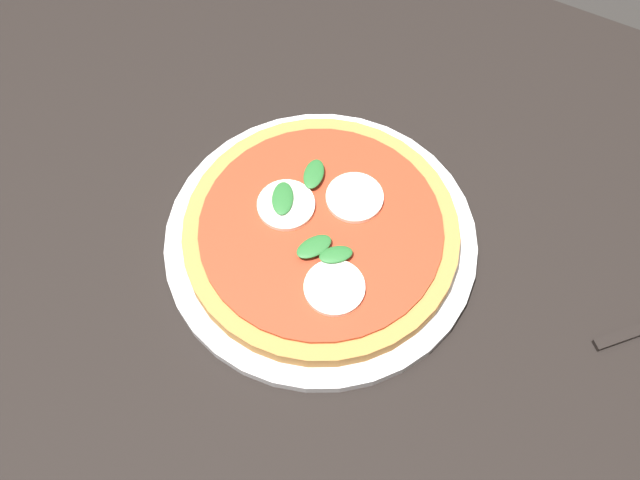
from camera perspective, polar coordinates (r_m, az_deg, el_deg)
The scene contains 4 objects.
ground_plane at distance 1.49m, azimuth -0.29°, elevation -14.29°, with size 6.00×6.00×0.00m, color #2D2B28.
dining_table at distance 0.87m, azimuth -0.49°, elevation -3.10°, with size 1.54×0.89×0.76m.
serving_tray at distance 0.78m, azimuth 0.00°, elevation -0.14°, with size 0.32×0.32×0.01m, color silver.
pizza at distance 0.76m, azimuth 0.00°, elevation 0.46°, with size 0.28×0.28×0.03m.
Camera 1 is at (-0.18, 0.33, 1.44)m, focal length 42.42 mm.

